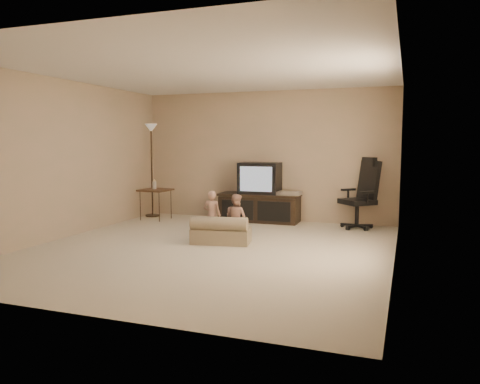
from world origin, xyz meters
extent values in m
plane|color=beige|center=(0.00, 0.00, 0.00)|extent=(5.50, 5.50, 0.00)
plane|color=silver|center=(0.00, 0.00, 2.50)|extent=(5.50, 5.50, 0.00)
plane|color=tan|center=(0.00, 2.75, 1.25)|extent=(5.00, 0.00, 5.00)
plane|color=tan|center=(0.00, -2.75, 1.25)|extent=(5.00, 0.00, 5.00)
plane|color=tan|center=(-2.50, 0.00, 1.25)|extent=(0.00, 5.50, 5.50)
plane|color=tan|center=(2.50, 0.00, 1.25)|extent=(0.00, 5.50, 5.50)
cube|color=black|center=(-0.04, 2.49, 0.24)|extent=(1.51, 0.55, 0.49)
cube|color=black|center=(-0.04, 2.49, 0.52)|extent=(1.56, 0.60, 0.04)
cube|color=black|center=(-0.39, 2.21, 0.25)|extent=(0.63, 0.03, 0.37)
cube|color=black|center=(0.32, 2.22, 0.25)|extent=(0.63, 0.03, 0.37)
cube|color=black|center=(-0.04, 2.51, 0.84)|extent=(0.76, 0.55, 0.59)
cube|color=silver|center=(-0.03, 2.24, 0.84)|extent=(0.62, 0.02, 0.46)
cube|color=silver|center=(0.56, 2.44, 0.57)|extent=(0.43, 0.31, 0.06)
cylinder|color=black|center=(1.81, 2.35, 0.25)|extent=(0.07, 0.07, 0.40)
cube|color=black|center=(1.81, 2.35, 0.48)|extent=(0.70, 0.70, 0.09)
cube|color=black|center=(1.98, 2.51, 0.85)|extent=(0.45, 0.47, 0.70)
cube|color=black|center=(1.98, 2.51, 1.17)|extent=(0.28, 0.29, 0.16)
cube|color=black|center=(1.62, 2.55, 0.67)|extent=(0.25, 0.24, 0.04)
cube|color=black|center=(1.99, 2.15, 0.67)|extent=(0.25, 0.24, 0.04)
cube|color=brown|center=(-2.03, 2.02, 0.58)|extent=(0.57, 0.57, 0.03)
cylinder|color=#2F2214|center=(-2.26, 1.82, 0.29)|extent=(0.02, 0.02, 0.59)
cylinder|color=#2F2214|center=(-1.83, 1.79, 0.29)|extent=(0.02, 0.02, 0.59)
cylinder|color=#2F2214|center=(-2.24, 2.25, 0.29)|extent=(0.02, 0.02, 0.59)
cylinder|color=#2F2214|center=(-1.81, 2.23, 0.29)|extent=(0.02, 0.02, 0.59)
cylinder|color=beige|center=(-2.09, 2.07, 0.67)|extent=(0.08, 0.08, 0.15)
cone|color=beige|center=(-2.09, 2.07, 0.78)|extent=(0.06, 0.06, 0.05)
cylinder|color=#2F2214|center=(-2.30, 2.35, 0.02)|extent=(0.29, 0.29, 0.03)
cylinder|color=#2F2214|center=(-2.30, 2.35, 0.90)|extent=(0.03, 0.03, 1.79)
cone|color=beige|center=(-2.30, 2.35, 1.81)|extent=(0.25, 0.25, 0.17)
cube|color=gray|center=(0.00, 0.43, 0.11)|extent=(0.93, 0.61, 0.23)
cylinder|color=gray|center=(0.03, 0.28, 0.32)|extent=(0.87, 0.35, 0.21)
imported|color=tan|center=(-0.22, 0.59, 0.39)|extent=(0.30, 0.23, 0.77)
imported|color=tan|center=(0.20, 0.54, 0.37)|extent=(0.41, 0.31, 0.74)
camera|label=1|loc=(2.62, -6.01, 1.50)|focal=35.00mm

